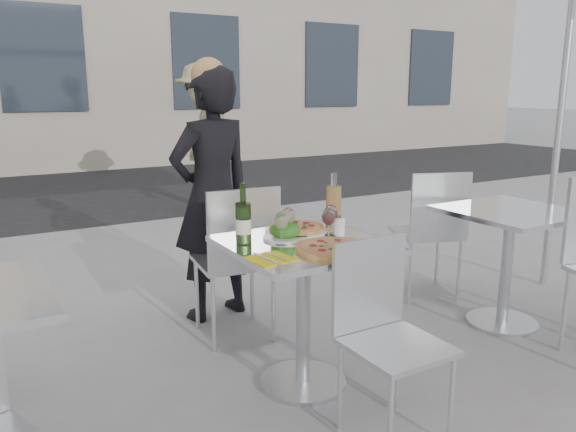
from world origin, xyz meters
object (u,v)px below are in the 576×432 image
napkin_right (376,246)px  pizza_far (296,229)px  wineglass_white_a (282,222)px  pedestrian_b (205,139)px  chair_near (383,321)px  wineglass_red_a (329,218)px  side_table_right (509,243)px  side_chair_rfar (432,224)px  wine_bottle (243,221)px  wineglass_red_b (331,214)px  salad_plate (285,232)px  chair_far (238,251)px  sugar_shaker (338,224)px  wineglass_white_b (288,217)px  pizza_near (335,248)px  main_table (303,284)px  carafe (333,205)px  woman_diner (212,196)px  napkin_left (271,259)px

napkin_right → pizza_far: bearing=106.2°
wineglass_white_a → pedestrian_b: bearing=72.7°
chair_near → wineglass_red_a: 0.59m
side_table_right → side_chair_rfar: size_ratio=0.81×
wine_bottle → wineglass_red_b: size_ratio=1.87×
salad_plate → wineglass_white_a: 0.12m
chair_far → pedestrian_b: pedestrian_b is taller
chair_far → pizza_far: chair_far is taller
side_table_right → chair_near: chair_near is taller
sugar_shaker → wineglass_white_b: 0.27m
chair_far → pizza_near: bearing=104.0°
main_table → chair_far: size_ratio=0.80×
side_table_right → wineglass_red_a: 1.41m
chair_near → carafe: bearing=72.5°
pedestrian_b → wine_bottle: (-1.43, -4.01, -0.04)m
side_chair_rfar → woman_diner: bearing=1.2°
salad_plate → wineglass_red_a: 0.22m
side_chair_rfar → pizza_near: size_ratio=2.59×
chair_near → pizza_far: chair_near is taller
woman_diner → napkin_right: size_ratio=8.03×
salad_plate → wineglass_white_b: (0.01, -0.00, 0.07)m
side_table_right → pizza_far: size_ratio=2.31×
pizza_near → sugar_shaker: sugar_shaker is taller
pizza_near → napkin_left: 0.32m
pizza_far → napkin_left: size_ratio=1.62×
wineglass_white_b → sugar_shaker: bearing=-12.4°
chair_near → carafe: 0.81m
salad_plate → wineglass_white_a: bearing=-130.9°
wine_bottle → napkin_right: 0.63m
pedestrian_b → wine_bottle: size_ratio=6.10×
side_table_right → chair_far: size_ratio=0.80×
pizza_far → wineglass_white_a: (-0.18, -0.17, 0.09)m
wine_bottle → wineglass_red_a: 0.42m
side_table_right → salad_plate: (-1.55, 0.10, 0.25)m
pizza_near → salad_plate: salad_plate is taller
pedestrian_b → carafe: (-0.86, -3.91, -0.03)m
wine_bottle → main_table: bearing=-21.6°
main_table → wineglass_white_a: wineglass_white_a is taller
pizza_near → salad_plate: 0.30m
pedestrian_b → wine_bottle: 4.26m
chair_near → wineglass_red_a: bearing=85.9°
salad_plate → napkin_left: (-0.22, -0.26, -0.03)m
main_table → side_chair_rfar: bearing=21.9°
side_table_right → wineglass_white_a: wineglass_white_a is taller
chair_far → napkin_left: (-0.21, -0.79, 0.20)m
main_table → woman_diner: 1.10m
side_chair_rfar → wineglass_red_b: size_ratio=5.89×
main_table → chair_far: bearing=95.3°
wine_bottle → carafe: bearing=9.1°
woman_diner → pizza_far: (0.10, -0.87, -0.04)m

